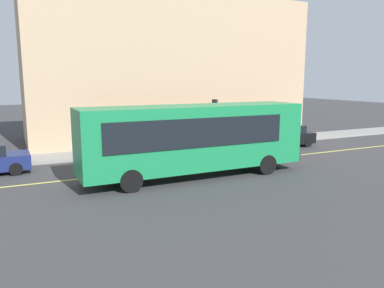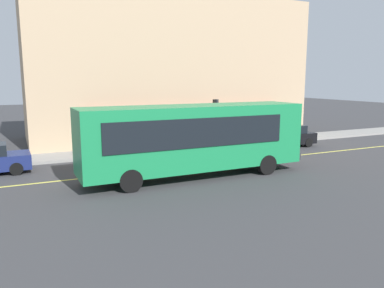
# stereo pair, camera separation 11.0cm
# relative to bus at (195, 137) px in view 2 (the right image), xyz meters

# --- Properties ---
(ground) EXTENTS (120.00, 120.00, 0.00)m
(ground) POSITION_rel_bus_xyz_m (0.52, 2.00, -1.99)
(ground) COLOR #38383A
(sidewalk) EXTENTS (80.00, 2.62, 0.15)m
(sidewalk) POSITION_rel_bus_xyz_m (0.52, 7.37, -1.91)
(sidewalk) COLOR gray
(sidewalk) RESTS_ON ground
(lane_centre_stripe) EXTENTS (36.00, 0.16, 0.01)m
(lane_centre_stripe) POSITION_rel_bus_xyz_m (0.52, 2.00, -1.98)
(lane_centre_stripe) COLOR #D8D14C
(lane_centre_stripe) RESTS_ON ground
(storefront_building) EXTENTS (21.52, 9.78, 10.88)m
(storefront_building) POSITION_rel_bus_xyz_m (3.62, 13.26, 3.45)
(storefront_building) COLOR tan
(storefront_building) RESTS_ON ground
(bus) EXTENTS (11.15, 2.66, 3.50)m
(bus) POSITION_rel_bus_xyz_m (0.00, 0.00, 0.00)
(bus) COLOR #197F47
(bus) RESTS_ON ground
(traffic_light) EXTENTS (0.30, 0.52, 3.20)m
(traffic_light) POSITION_rel_bus_xyz_m (4.89, 6.83, 0.55)
(traffic_light) COLOR #2D2D33
(traffic_light) RESTS_ON sidewalk
(car_black) EXTENTS (4.31, 1.87, 1.52)m
(car_black) POSITION_rel_bus_xyz_m (9.41, 4.82, -1.24)
(car_black) COLOR black
(car_black) RESTS_ON ground
(pedestrian_mid_block) EXTENTS (0.34, 0.34, 1.71)m
(pedestrian_mid_block) POSITION_rel_bus_xyz_m (11.84, 7.57, -0.81)
(pedestrian_mid_block) COLOR black
(pedestrian_mid_block) RESTS_ON sidewalk
(pedestrian_by_curb) EXTENTS (0.34, 0.34, 1.82)m
(pedestrian_by_curb) POSITION_rel_bus_xyz_m (-2.07, 7.42, -0.74)
(pedestrian_by_curb) COLOR black
(pedestrian_by_curb) RESTS_ON sidewalk
(pedestrian_at_corner) EXTENTS (0.34, 0.34, 1.78)m
(pedestrian_at_corner) POSITION_rel_bus_xyz_m (10.46, 8.20, -0.76)
(pedestrian_at_corner) COLOR black
(pedestrian_at_corner) RESTS_ON sidewalk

